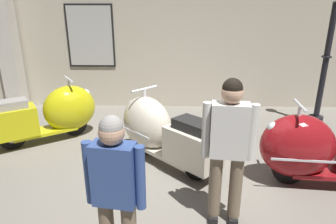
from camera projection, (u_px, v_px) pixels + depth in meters
ground_plane at (168, 178)px, 4.19m from camera, size 60.00×60.00×0.00m
showroom_back_wall at (166, 37)px, 6.82m from camera, size 18.00×0.63×3.29m
scooter_0 at (54, 113)px, 5.28m from camera, size 1.78×1.45×1.11m
scooter_1 at (159, 131)px, 4.51m from camera, size 1.68×1.65×1.12m
scooter_2 at (320, 150)px, 3.89m from camera, size 1.90×0.70×1.14m
lamppost at (326, 62)px, 5.72m from camera, size 0.28×0.28×2.62m
visitor_0 at (228, 144)px, 3.05m from camera, size 0.55×0.29×1.65m
visitor_1 at (115, 189)px, 2.41m from camera, size 0.51×0.28×1.52m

